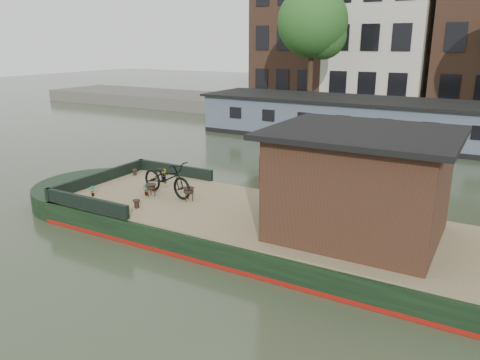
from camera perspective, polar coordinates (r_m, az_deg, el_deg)
The scene contains 18 objects.
ground at distance 12.14m, azimuth 3.65°, elevation -7.34°, with size 120.00×120.00×0.00m, color #293320.
houseboat_hull at distance 12.63m, azimuth -1.78°, elevation -5.00°, with size 14.01×4.02×0.60m.
houseboat_deck at distance 11.90m, azimuth 3.71°, elevation -4.58°, with size 11.80×3.80×0.05m, color #867352.
bow_bulwark at distance 14.65m, azimuth -14.37°, elevation -0.18°, with size 3.00×4.00×0.35m.
cabin at distance 10.78m, azimuth 14.32°, elevation -0.30°, with size 4.00×3.50×2.42m.
bicycle at distance 13.54m, azimuth -8.91°, elevation 0.24°, with size 0.67×1.92×1.01m, color black.
potted_plant_a at distance 13.69m, azimuth -11.42°, elevation -1.17°, with size 0.18×0.12×0.35m, color brown.
potted_plant_b at distance 15.11m, azimuth -9.30°, elevation 0.65°, with size 0.20×0.16×0.36m, color brown.
potted_plant_d at distance 12.61m, azimuth 6.60°, elevation -2.13°, with size 0.27×0.27×0.49m, color brown.
potted_plant_e at distance 14.01m, azimuth -17.57°, elevation -1.30°, with size 0.16×0.11×0.31m, color brown.
brazier_front at distance 13.05m, azimuth -6.26°, elevation -1.73°, with size 0.35×0.35×0.38m, color black, non-canonical shape.
brazier_rear at distance 13.60m, azimuth -10.79°, elevation -1.22°, with size 0.33×0.33×0.36m, color black, non-canonical shape.
bollard_port at distance 15.88m, azimuth -12.70°, elevation 0.93°, with size 0.17×0.17×0.20m, color black.
bollard_stbd at distance 12.74m, azimuth -12.49°, elevation -2.86°, with size 0.19×0.19×0.22m, color black.
dinghy at distance 23.72m, azimuth 6.12°, elevation 5.17°, with size 1.95×2.73×0.56m, color black.
far_houseboat at distance 24.80m, azimuth 18.22°, elevation 6.55°, with size 20.40×4.40×2.11m.
quay at distance 31.20m, azimuth 20.66°, elevation 7.23°, with size 60.00×6.00×0.90m, color #47443F.
tree_left at distance 31.17m, azimuth 9.11°, elevation 18.11°, with size 4.40×4.40×7.40m.
Camera 1 is at (4.82, -10.01, 4.89)m, focal length 35.00 mm.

